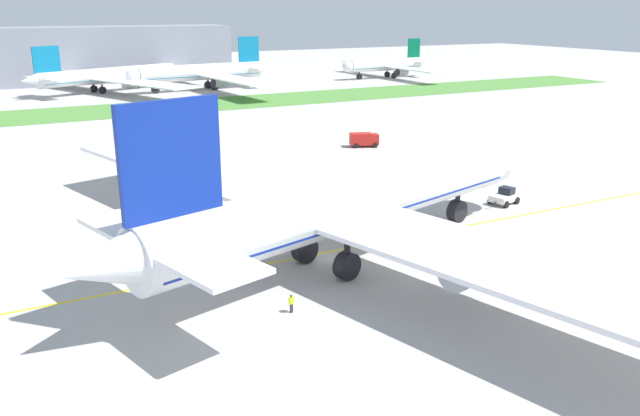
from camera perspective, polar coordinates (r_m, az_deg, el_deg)
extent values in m
plane|color=#ADAAA5|center=(65.53, -0.17, -4.45)|extent=(600.00, 600.00, 0.00)
cube|color=yellow|center=(66.43, -0.61, -4.14)|extent=(280.00, 0.36, 0.01)
cube|color=#4C8438|center=(167.28, -17.86, 8.11)|extent=(320.00, 24.00, 0.10)
cylinder|color=white|center=(63.18, 2.91, 0.67)|extent=(46.45, 18.08, 5.53)
cube|color=navy|center=(63.46, 2.90, -0.17)|extent=(44.53, 17.15, 0.66)
sphere|color=white|center=(82.45, 14.98, 4.04)|extent=(5.26, 5.26, 5.26)
cone|color=white|center=(48.71, -18.68, -4.87)|extent=(7.14, 6.19, 4.70)
cube|color=navy|center=(49.45, -12.92, 4.18)|extent=(8.24, 2.83, 8.85)
cube|color=white|center=(55.41, -16.26, -1.52)|extent=(7.36, 9.92, 0.39)
cube|color=white|center=(46.34, -9.84, -4.77)|extent=(7.36, 9.92, 0.39)
cube|color=white|center=(79.79, -10.75, 3.39)|extent=(21.37, 43.25, 0.44)
cube|color=white|center=(48.99, 21.56, -6.46)|extent=(21.37, 43.25, 0.44)
cylinder|color=#B7BABF|center=(73.49, -5.72, 1.06)|extent=(5.89, 4.36, 3.04)
cylinder|color=black|center=(75.06, -4.14, 1.45)|extent=(1.31, 3.20, 3.20)
cylinder|color=#B7BABF|center=(54.88, 13.10, -5.01)|extent=(5.89, 4.36, 3.04)
cylinder|color=black|center=(56.97, 14.58, -4.29)|extent=(1.31, 3.20, 3.20)
cylinder|color=black|center=(77.59, 11.97, 0.51)|extent=(0.58, 0.58, 2.14)
cylinder|color=black|center=(77.90, 11.92, -0.25)|extent=(2.85, 1.86, 2.63)
cylinder|color=black|center=(63.88, -1.35, -2.75)|extent=(0.58, 0.58, 2.14)
cylinder|color=black|center=(64.25, -1.34, -3.65)|extent=(2.85, 1.86, 2.63)
cylinder|color=black|center=(59.97, 2.39, -4.13)|extent=(0.58, 0.58, 2.14)
cylinder|color=black|center=(60.37, 2.38, -5.08)|extent=(2.85, 1.86, 2.63)
cube|color=black|center=(81.60, 14.71, 4.43)|extent=(3.00, 4.52, 1.00)
sphere|color=black|center=(54.42, -12.25, -1.92)|extent=(0.39, 0.39, 0.39)
sphere|color=black|center=(56.69, -8.44, -0.93)|extent=(0.39, 0.39, 0.39)
sphere|color=black|center=(59.21, -4.94, -0.01)|extent=(0.39, 0.39, 0.39)
sphere|color=black|center=(61.94, -1.74, 0.82)|extent=(0.39, 0.39, 0.39)
sphere|color=black|center=(64.86, 1.19, 1.58)|extent=(0.39, 0.39, 0.39)
sphere|color=black|center=(67.95, 3.85, 2.28)|extent=(0.39, 0.39, 0.39)
sphere|color=black|center=(71.18, 6.29, 2.90)|extent=(0.39, 0.39, 0.39)
sphere|color=black|center=(74.53, 8.51, 3.47)|extent=(0.39, 0.39, 0.39)
sphere|color=black|center=(77.99, 10.53, 3.98)|extent=(0.39, 0.39, 0.39)
cube|color=white|center=(86.43, 15.84, 0.88)|extent=(4.15, 3.18, 0.80)
cube|color=black|center=(86.67, 16.07, 1.49)|extent=(1.74, 2.02, 0.90)
cylinder|color=black|center=(84.23, 14.86, 0.36)|extent=(1.76, 0.61, 0.12)
cylinder|color=black|center=(84.93, 16.02, 0.30)|extent=(0.96, 0.58, 0.90)
cylinder|color=black|center=(86.03, 14.73, 0.62)|extent=(0.96, 0.58, 0.90)
cylinder|color=black|center=(87.08, 16.89, 0.63)|extent=(0.96, 0.58, 0.90)
cylinder|color=black|center=(88.16, 15.62, 0.94)|extent=(0.96, 0.58, 0.90)
cylinder|color=black|center=(54.29, -2.60, -8.80)|extent=(0.12, 0.12, 0.82)
cylinder|color=#BFE519|center=(53.91, -2.71, -8.21)|extent=(0.10, 0.10, 0.52)
cylinder|color=black|center=(54.41, -2.45, -8.73)|extent=(0.12, 0.12, 0.82)
cylinder|color=#BFE519|center=(54.21, -2.35, -8.05)|extent=(0.10, 0.10, 0.52)
cube|color=#BFE519|center=(54.05, -2.53, -8.10)|extent=(0.48, 0.37, 0.58)
sphere|color=brown|center=(53.88, -2.54, -7.71)|extent=(0.22, 0.22, 0.22)
cube|color=#B21E19|center=(117.84, 3.58, 6.07)|extent=(4.38, 3.46, 2.06)
cube|color=#B21E19|center=(118.28, 4.76, 6.04)|extent=(2.17, 2.51, 1.86)
cube|color=#263347|center=(118.34, 5.10, 6.22)|extent=(0.76, 1.74, 0.82)
cylinder|color=black|center=(119.52, 4.65, 5.71)|extent=(0.95, 0.61, 0.90)
cylinder|color=black|center=(117.41, 4.85, 5.49)|extent=(0.95, 0.61, 0.90)
cylinder|color=black|center=(118.95, 3.03, 5.68)|extent=(0.95, 0.61, 0.90)
cylinder|color=black|center=(116.83, 3.19, 5.47)|extent=(0.95, 0.61, 0.90)
cylinder|color=white|center=(205.69, -18.15, 11.01)|extent=(41.66, 19.84, 4.35)
cube|color=#0C6B9E|center=(205.76, -18.13, 10.80)|extent=(39.93, 18.89, 0.52)
sphere|color=white|center=(218.30, -12.99, 11.73)|extent=(4.14, 4.14, 4.14)
cone|color=white|center=(194.57, -24.12, 10.16)|extent=(5.81, 5.20, 3.70)
cube|color=#0C6B9E|center=(196.48, -22.88, 11.94)|extent=(7.37, 3.25, 6.97)
cube|color=white|center=(200.40, -23.51, 10.50)|extent=(6.96, 8.22, 0.30)
cube|color=white|center=(192.64, -22.34, 10.41)|extent=(6.96, 8.22, 0.30)
cube|color=white|center=(223.36, -21.57, 10.96)|extent=(23.03, 39.53, 0.35)
cube|color=white|center=(186.53, -15.18, 10.53)|extent=(23.03, 39.53, 0.35)
cylinder|color=#B7BABF|center=(216.47, -20.12, 10.59)|extent=(4.73, 3.74, 2.39)
cylinder|color=black|center=(217.49, -19.64, 10.67)|extent=(1.26, 2.47, 2.51)
cylinder|color=#B7BABF|center=(194.61, -16.31, 10.31)|extent=(4.73, 3.74, 2.39)
cylinder|color=black|center=(195.73, -15.80, 10.39)|extent=(1.26, 2.47, 2.51)
cylinder|color=black|center=(214.89, -14.32, 10.74)|extent=(0.46, 0.46, 1.69)
cylinder|color=black|center=(214.98, -14.30, 10.52)|extent=(2.27, 1.62, 2.07)
cylinder|color=black|center=(206.20, -19.24, 10.07)|extent=(0.46, 0.46, 1.69)
cylinder|color=black|center=(206.30, -19.21, 9.84)|extent=(2.27, 1.62, 2.07)
cylinder|color=black|center=(202.28, -18.57, 10.02)|extent=(0.46, 0.46, 1.69)
cylinder|color=black|center=(202.38, -18.55, 9.78)|extent=(2.27, 1.62, 2.07)
cylinder|color=white|center=(203.38, -10.37, 11.65)|extent=(38.77, 8.26, 4.79)
cube|color=#0C6B9E|center=(203.46, -10.36, 11.41)|extent=(37.20, 7.74, 0.58)
sphere|color=white|center=(196.42, -16.00, 11.08)|extent=(4.55, 4.55, 4.55)
cone|color=white|center=(212.47, -4.94, 12.18)|extent=(5.62, 4.53, 4.07)
cube|color=#0C6B9E|center=(209.64, -6.28, 13.69)|extent=(6.94, 1.11, 7.67)
cube|color=white|center=(206.14, -5.42, 12.12)|extent=(4.91, 8.02, 0.34)
cube|color=white|center=(214.66, -6.63, 12.28)|extent=(4.91, 8.02, 0.34)
cube|color=white|center=(186.30, -7.40, 11.11)|extent=(11.58, 35.27, 0.38)
cube|color=white|center=(222.37, -11.91, 11.86)|extent=(11.58, 35.27, 0.38)
cylinder|color=#B7BABF|center=(193.00, -8.72, 10.83)|extent=(4.77, 3.04, 2.64)
cylinder|color=black|center=(192.09, -9.35, 10.77)|extent=(0.64, 2.79, 2.77)
cylinder|color=#B7BABF|center=(214.86, -11.41, 11.33)|extent=(4.77, 3.04, 2.64)
cylinder|color=black|center=(214.03, -11.98, 11.27)|extent=(0.64, 2.79, 2.77)
cylinder|color=black|center=(198.58, -14.26, 10.31)|extent=(0.50, 0.50, 1.86)
cylinder|color=black|center=(198.68, -14.25, 10.04)|extent=(2.36, 1.23, 2.28)
cylinder|color=black|center=(202.62, -9.22, 10.74)|extent=(0.50, 0.50, 1.86)
cylinder|color=black|center=(202.72, -9.21, 10.48)|extent=(2.36, 1.23, 2.28)
cylinder|color=black|center=(207.21, -9.80, 10.85)|extent=(0.50, 0.50, 1.86)
cylinder|color=black|center=(207.31, -9.78, 10.60)|extent=(2.36, 1.23, 2.28)
cylinder|color=white|center=(236.29, 5.78, 12.40)|extent=(28.95, 4.87, 4.16)
cube|color=#055938|center=(236.35, 5.77, 12.23)|extent=(27.79, 4.51, 0.50)
sphere|color=white|center=(227.82, 2.48, 12.30)|extent=(3.95, 3.95, 3.95)
cone|color=white|center=(245.89, 8.98, 12.54)|extent=(4.66, 3.65, 3.54)
cube|color=#055938|center=(243.00, 8.24, 13.73)|extent=(5.20, 0.54, 6.65)
cube|color=white|center=(240.38, 8.91, 12.52)|extent=(3.34, 6.73, 0.29)
cube|color=white|center=(246.99, 7.71, 12.69)|extent=(3.34, 6.73, 0.29)
cube|color=white|center=(225.03, 8.31, 11.94)|extent=(6.99, 26.12, 0.33)
cube|color=white|center=(249.61, 4.04, 12.58)|extent=(6.99, 26.12, 0.33)
cylinder|color=#B7BABF|center=(229.30, 7.22, 11.77)|extent=(4.01, 2.38, 2.29)
cylinder|color=black|center=(228.14, 6.81, 11.75)|extent=(0.40, 2.41, 2.40)
cylinder|color=#B7BABF|center=(244.37, 4.62, 12.17)|extent=(4.01, 2.38, 2.29)
cylinder|color=black|center=(243.29, 4.23, 12.16)|extent=(0.40, 2.41, 2.40)
cylinder|color=black|center=(230.51, 3.46, 11.62)|extent=(0.43, 0.43, 1.61)
cylinder|color=black|center=(230.59, 3.46, 11.42)|extent=(2.00, 0.94, 1.98)
cylinder|color=black|center=(236.09, 6.53, 11.67)|extent=(0.43, 0.43, 1.61)
cylinder|color=black|center=(236.17, 6.53, 11.48)|extent=(2.00, 0.94, 1.98)
cylinder|color=black|center=(239.65, 5.92, 11.77)|extent=(0.43, 0.43, 1.61)
cylinder|color=black|center=(239.72, 5.91, 11.58)|extent=(2.00, 0.94, 1.98)
cube|color=gray|center=(235.88, -19.38, 12.59)|extent=(91.46, 20.00, 18.00)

